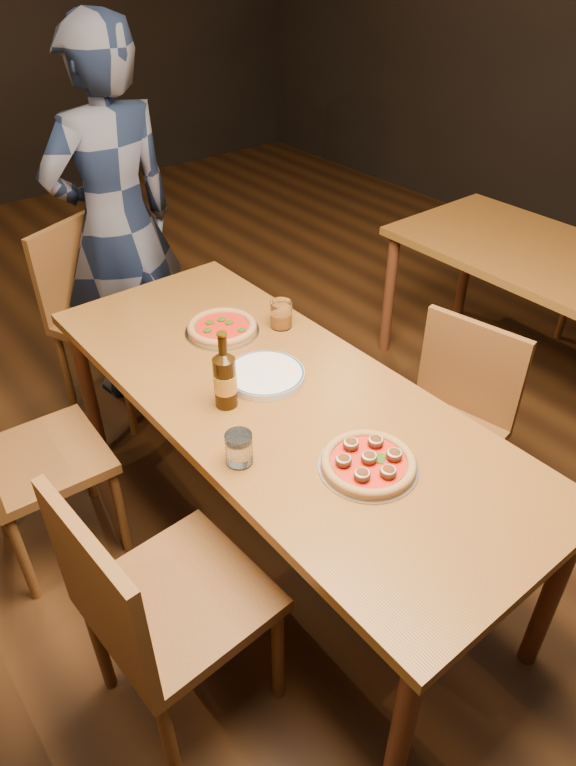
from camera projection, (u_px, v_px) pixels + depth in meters
ground at (280, 538)px, 2.62m from camera, size 9.00×9.00×0.00m
room_shell at (275, 24)px, 1.53m from camera, size 9.00×9.00×9.00m
table_main at (279, 409)px, 2.22m from camera, size 0.80×2.00×0.75m
chair_main_nw at (180, 597)px, 1.82m from camera, size 0.48×0.48×0.99m
chair_main_sw at (42, 457)px, 2.34m from camera, size 0.46×0.46×0.93m
chair_main_e at (439, 434)px, 2.47m from camera, size 0.49×0.49×0.90m
chair_end at (115, 319)px, 3.08m from camera, size 0.60×0.60×0.99m
pizza_meatball at (369, 462)px, 1.87m from camera, size 0.30×0.30×0.05m
pizza_margherita at (222, 328)px, 2.49m from camera, size 0.29×0.29×0.04m
plate_stack at (265, 375)px, 2.24m from camera, size 0.28×0.28×0.03m
beer_bottle at (225, 381)px, 2.07m from camera, size 0.08×0.08×0.27m
water_glass at (239, 448)px, 1.88m from camera, size 0.08×0.08×0.10m
amber_glass at (281, 314)px, 2.50m from camera, size 0.09×0.09×0.11m
diner at (117, 225)px, 2.99m from camera, size 0.68×0.47×1.79m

